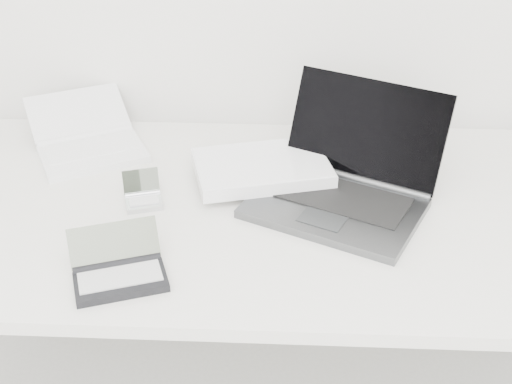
{
  "coord_description": "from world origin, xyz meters",
  "views": [
    {
      "loc": [
        0.03,
        0.23,
        1.59
      ],
      "look_at": [
        -0.03,
        1.51,
        0.79
      ],
      "focal_mm": 50.0,
      "sensor_mm": 36.0,
      "label": 1
    }
  ],
  "objects_px": {
    "laptop_large": "(308,177)",
    "netbook_open_white": "(88,142)",
    "desk": "(270,223)",
    "palmtop_charcoal": "(119,271)"
  },
  "relations": [
    {
      "from": "desk",
      "to": "netbook_open_white",
      "type": "bearing_deg",
      "value": 152.67
    },
    {
      "from": "desk",
      "to": "laptop_large",
      "type": "relative_size",
      "value": 2.69
    },
    {
      "from": "laptop_large",
      "to": "palmtop_charcoal",
      "type": "bearing_deg",
      "value": -111.93
    },
    {
      "from": "laptop_large",
      "to": "netbook_open_white",
      "type": "distance_m",
      "value": 0.58
    },
    {
      "from": "laptop_large",
      "to": "netbook_open_white",
      "type": "bearing_deg",
      "value": -172.4
    },
    {
      "from": "netbook_open_white",
      "to": "laptop_large",
      "type": "bearing_deg",
      "value": -44.65
    },
    {
      "from": "laptop_large",
      "to": "netbook_open_white",
      "type": "height_order",
      "value": "laptop_large"
    },
    {
      "from": "desk",
      "to": "netbook_open_white",
      "type": "xyz_separation_m",
      "value": [
        -0.47,
        0.24,
        0.07
      ]
    },
    {
      "from": "netbook_open_white",
      "to": "palmtop_charcoal",
      "type": "xyz_separation_m",
      "value": [
        0.19,
        -0.51,
        -0.0
      ]
    },
    {
      "from": "palmtop_charcoal",
      "to": "laptop_large",
      "type": "bearing_deg",
      "value": 23.25
    }
  ]
}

